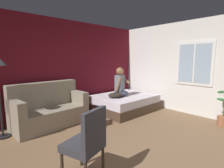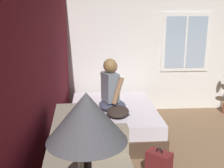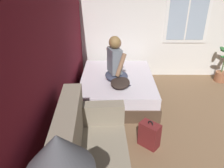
{
  "view_description": "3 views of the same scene",
  "coord_description": "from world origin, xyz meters",
  "views": [
    {
      "loc": [
        -2.01,
        -1.67,
        1.6
      ],
      "look_at": [
        1.3,
        1.92,
        0.91
      ],
      "focal_mm": 28.0,
      "sensor_mm": 36.0,
      "label": 1
    },
    {
      "loc": [
        -2.41,
        2.35,
        2.01
      ],
      "look_at": [
        1.24,
        2.09,
        1.07
      ],
      "focal_mm": 42.0,
      "sensor_mm": 36.0,
      "label": 2
    },
    {
      "loc": [
        -2.14,
        2.12,
        2.37
      ],
      "look_at": [
        1.02,
        2.13,
        0.77
      ],
      "focal_mm": 35.0,
      "sensor_mm": 36.0,
      "label": 3
    }
  ],
  "objects": [
    {
      "name": "wall_back_accent",
      "position": [
        0.0,
        2.97,
        1.35
      ],
      "size": [
        11.15,
        0.16,
        2.7
      ],
      "primitive_type": "cube",
      "color": "maroon",
      "rests_on": "ground"
    },
    {
      "name": "couch",
      "position": [
        -0.34,
        2.39,
        0.39
      ],
      "size": [
        1.75,
        0.92,
        1.04
      ],
      "color": "gray",
      "rests_on": "ground"
    },
    {
      "name": "person_seated",
      "position": [
        1.79,
        2.07,
        0.84
      ],
      "size": [
        0.64,
        0.59,
        0.88
      ],
      "color": "#383D51",
      "rests_on": "bed"
    },
    {
      "name": "bed",
      "position": [
        1.93,
        2.03,
        0.24
      ],
      "size": [
        1.89,
        1.51,
        0.48
      ],
      "color": "#4C3828",
      "rests_on": "ground"
    },
    {
      "name": "wall_side_with_window",
      "position": [
        3.15,
        0.0,
        1.35
      ],
      "size": [
        0.19,
        7.19,
        2.7
      ],
      "color": "silver",
      "rests_on": "ground"
    },
    {
      "name": "throw_pillow",
      "position": [
        1.51,
        1.98,
        0.55
      ],
      "size": [
        0.51,
        0.41,
        0.14
      ],
      "primitive_type": "ellipsoid",
      "rotation": [
        0.0,
        0.0,
        -0.1
      ],
      "color": "#2D231E",
      "rests_on": "bed"
    },
    {
      "name": "backpack",
      "position": [
        0.45,
        1.56,
        0.19
      ],
      "size": [
        0.35,
        0.35,
        0.46
      ],
      "color": "maroon",
      "rests_on": "ground"
    },
    {
      "name": "cell_phone",
      "position": [
        1.49,
        1.86,
        0.48
      ],
      "size": [
        0.15,
        0.15,
        0.01
      ],
      "primitive_type": "cube",
      "rotation": [
        0.0,
        0.0,
        0.72
      ],
      "color": "black",
      "rests_on": "bed"
    },
    {
      "name": "potted_plant",
      "position": [
        2.71,
        -0.51,
        0.3
      ],
      "size": [
        0.39,
        0.37,
        0.85
      ],
      "color": "#995B3D",
      "rests_on": "ground"
    }
  ]
}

